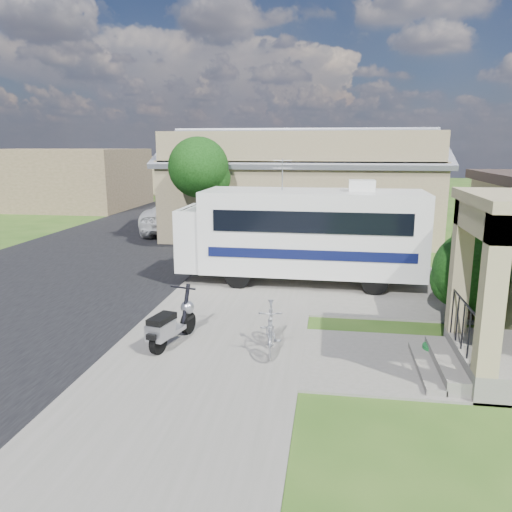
# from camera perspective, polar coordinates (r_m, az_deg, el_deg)

# --- Properties ---
(ground) EXTENTS (120.00, 120.00, 0.00)m
(ground) POSITION_cam_1_polar(r_m,az_deg,el_deg) (11.39, 0.60, -9.19)
(ground) COLOR #244813
(street_slab) EXTENTS (9.00, 80.00, 0.02)m
(street_slab) POSITION_cam_1_polar(r_m,az_deg,el_deg) (22.76, -14.75, 1.44)
(street_slab) COLOR black
(street_slab) RESTS_ON ground
(sidewalk_slab) EXTENTS (4.00, 80.00, 0.06)m
(sidewalk_slab) POSITION_cam_1_polar(r_m,az_deg,el_deg) (21.05, 1.72, 1.03)
(sidewalk_slab) COLOR #64635A
(sidewalk_slab) RESTS_ON ground
(driveway_slab) EXTENTS (7.00, 6.00, 0.05)m
(driveway_slab) POSITION_cam_1_polar(r_m,az_deg,el_deg) (15.56, 8.43, -3.25)
(driveway_slab) COLOR #64635A
(driveway_slab) RESTS_ON ground
(walk_slab) EXTENTS (4.00, 3.00, 0.05)m
(walk_slab) POSITION_cam_1_polar(r_m,az_deg,el_deg) (10.48, 16.61, -11.60)
(walk_slab) COLOR #64635A
(walk_slab) RESTS_ON ground
(warehouse) EXTENTS (12.50, 8.40, 5.04)m
(warehouse) POSITION_cam_1_polar(r_m,az_deg,el_deg) (24.60, 5.22, 7.25)
(warehouse) COLOR #7F6E4F
(warehouse) RESTS_ON ground
(distant_bldg_far) EXTENTS (10.00, 8.00, 4.00)m
(distant_bldg_far) POSITION_cam_1_polar(r_m,az_deg,el_deg) (37.44, -21.17, 8.27)
(distant_bldg_far) COLOR brown
(distant_bldg_far) RESTS_ON ground
(distant_bldg_near) EXTENTS (8.00, 7.00, 3.20)m
(distant_bldg_near) POSITION_cam_1_polar(r_m,az_deg,el_deg) (47.51, -11.81, 9.07)
(distant_bldg_near) COLOR #7F6E4F
(distant_bldg_near) RESTS_ON ground
(street_tree_a) EXTENTS (2.44, 2.40, 4.58)m
(street_tree_a) POSITION_cam_1_polar(r_m,az_deg,el_deg) (20.23, -6.27, 9.69)
(street_tree_a) COLOR black
(street_tree_a) RESTS_ON ground
(street_tree_b) EXTENTS (2.44, 2.40, 4.73)m
(street_tree_b) POSITION_cam_1_polar(r_m,az_deg,el_deg) (30.00, -1.31, 10.92)
(street_tree_b) COLOR black
(street_tree_b) RESTS_ON ground
(street_tree_c) EXTENTS (2.44, 2.40, 4.42)m
(street_tree_c) POSITION_cam_1_polar(r_m,az_deg,el_deg) (38.90, 1.02, 10.85)
(street_tree_c) COLOR black
(street_tree_c) RESTS_ON ground
(motorhome) EXTENTS (7.42, 2.49, 3.79)m
(motorhome) POSITION_cam_1_polar(r_m,az_deg,el_deg) (15.39, 5.42, 2.77)
(motorhome) COLOR silver
(motorhome) RESTS_ON ground
(shrub) EXTENTS (2.15, 2.05, 2.64)m
(shrub) POSITION_cam_1_polar(r_m,az_deg,el_deg) (13.16, 23.92, -1.16)
(shrub) COLOR black
(shrub) RESTS_ON ground
(scooter) EXTENTS (0.77, 1.74, 1.16)m
(scooter) POSITION_cam_1_polar(r_m,az_deg,el_deg) (10.77, -9.76, -7.77)
(scooter) COLOR black
(scooter) RESTS_ON ground
(bicycle) EXTENTS (0.64, 1.69, 0.99)m
(bicycle) POSITION_cam_1_polar(r_m,az_deg,el_deg) (10.39, 1.67, -8.45)
(bicycle) COLOR #A6A7AE
(bicycle) RESTS_ON ground
(pickup_truck) EXTENTS (3.18, 6.41, 1.75)m
(pickup_truck) POSITION_cam_1_polar(r_m,az_deg,el_deg) (25.32, -8.21, 4.79)
(pickup_truck) COLOR white
(pickup_truck) RESTS_ON ground
(van) EXTENTS (3.24, 6.18, 1.71)m
(van) POSITION_cam_1_polar(r_m,az_deg,el_deg) (31.31, -6.20, 6.26)
(van) COLOR white
(van) RESTS_ON ground
(garden_hose) EXTENTS (0.44, 0.44, 0.20)m
(garden_hose) POSITION_cam_1_polar(r_m,az_deg,el_deg) (10.99, 19.61, -10.23)
(garden_hose) COLOR #136126
(garden_hose) RESTS_ON ground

